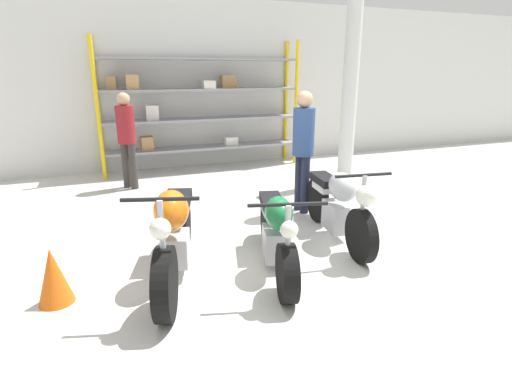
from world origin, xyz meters
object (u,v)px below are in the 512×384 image
Objects in this scene: motorcycle_green at (277,231)px; motorcycle_silver at (338,203)px; shelving_rack at (197,105)px; person_browsing at (303,142)px; traffic_cone at (53,276)px; person_near_rack at (126,133)px; motorcycle_orange at (174,233)px.

motorcycle_silver reaches higher than motorcycle_green.
shelving_rack is 2.38× the size of person_browsing.
traffic_cone is (-3.32, -1.48, -0.80)m from person_browsing.
person_near_rack is at bearing -146.23° from motorcycle_green.
motorcycle_orange is 1.17m from traffic_cone.
motorcycle_silver is at bearing 6.16° from traffic_cone.
motorcycle_orange is 3.82× the size of traffic_cone.
person_near_rack is 3.96m from traffic_cone.
person_near_rack reaches higher than motorcycle_green.
person_near_rack is (-0.19, 3.68, 0.53)m from motorcycle_orange.
person_browsing is (1.10, 1.54, 0.67)m from motorcycle_green.
motorcycle_orange is at bearing -74.65° from motorcycle_silver.
traffic_cone is (-3.25, -0.35, -0.21)m from motorcycle_silver.
motorcycle_orange reaches higher than traffic_cone.
shelving_rack is at bearing -79.76° from person_browsing.
motorcycle_green is (-0.30, -4.95, -0.99)m from shelving_rack.
motorcycle_green is 2.22m from traffic_cone.
person_near_rack is at bearing 75.78° from traffic_cone.
person_near_rack is (-2.37, 2.29, -0.06)m from person_browsing.
person_browsing is at bearing 24.03° from traffic_cone.
shelving_rack is at bearing 62.79° from traffic_cone.
shelving_rack is 2.06× the size of motorcycle_orange.
person_near_rack reaches higher than motorcycle_silver.
shelving_rack is 4.69m from motorcycle_silver.
motorcycle_green is 2.01m from person_browsing.
person_browsing is 1.05× the size of person_near_rack.
person_browsing reaches higher than person_near_rack.
person_browsing is (0.07, 1.13, 0.59)m from motorcycle_silver.
person_browsing is 3.73m from traffic_cone.
person_browsing is 3.29m from person_near_rack.
person_near_rack is at bearing -47.14° from person_browsing.
person_near_rack is at bearing -160.54° from motorcycle_orange.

